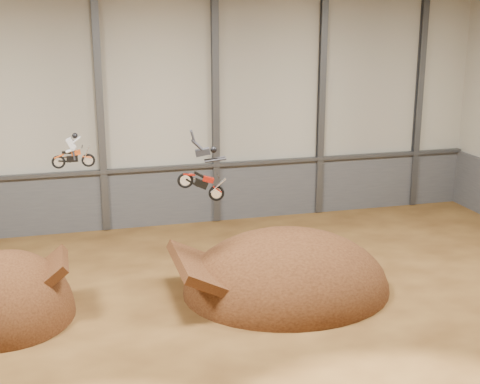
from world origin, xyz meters
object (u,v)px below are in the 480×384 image
takeoff_ramp (8,317)px  fmx_rider_a (73,149)px  fmx_rider_b (197,166)px  landing_ramp (286,290)px

takeoff_ramp → fmx_rider_a: (3.16, 2.43, 6.60)m
fmx_rider_a → takeoff_ramp: bearing=-138.9°
takeoff_ramp → fmx_rider_b: fmx_rider_b is taller
landing_ramp → fmx_rider_b: size_ratio=3.39×
takeoff_ramp → fmx_rider_a: bearing=37.6°
landing_ramp → fmx_rider_b: fmx_rider_b is taller
landing_ramp → takeoff_ramp: bearing=178.0°
fmx_rider_a → fmx_rider_b: fmx_rider_b is taller
takeoff_ramp → fmx_rider_a: fmx_rider_a is taller
fmx_rider_b → landing_ramp: bearing=6.6°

